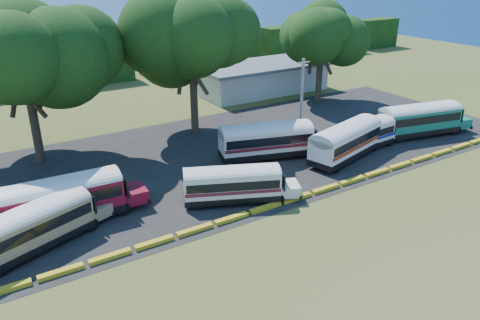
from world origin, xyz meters
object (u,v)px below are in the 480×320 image
bus_cream_west (234,182)px  tree_west (22,52)px  bus_beige (34,224)px  bus_white_red (347,139)px  bus_teal (421,118)px  bus_red (63,197)px

bus_cream_west → tree_west: size_ratio=0.62×
bus_beige → bus_white_red: size_ratio=0.90×
bus_teal → tree_west: bearing=170.4°
bus_white_red → bus_teal: (11.19, 0.47, 0.05)m
bus_red → bus_teal: 36.64m
bus_cream_west → bus_beige: bearing=-161.7°
bus_white_red → tree_west: (-24.77, 14.69, 8.26)m
bus_teal → tree_west: tree_west is taller
bus_red → tree_west: size_ratio=0.72×
bus_teal → tree_west: 39.53m
tree_west → bus_teal: bearing=-21.6°
bus_white_red → bus_beige: bearing=165.7°
bus_beige → bus_red: 3.45m
bus_beige → bus_teal: size_ratio=0.89×
bus_red → bus_teal: (36.61, -1.55, 0.03)m
bus_red → bus_cream_west: bus_red is taller
bus_red → bus_cream_west: 12.50m
tree_west → bus_beige: bearing=-101.3°
bus_red → tree_west: bearing=89.5°
bus_white_red → bus_red: bearing=160.2°
bus_white_red → tree_west: bearing=134.1°
bus_cream_west → bus_white_red: (13.53, 1.81, 0.29)m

